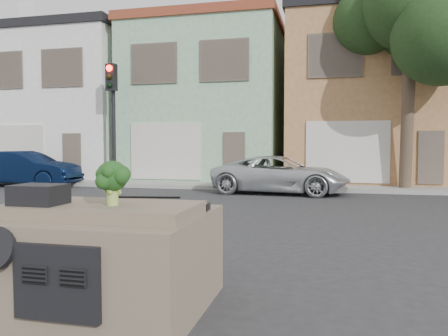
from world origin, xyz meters
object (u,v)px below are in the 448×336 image
(traffic_signal, at_px, (113,125))
(broccoli, at_px, (112,183))
(navy_sedan, at_px, (26,186))
(silver_pickup, at_px, (280,193))

(traffic_signal, xyz_separation_m, broccoli, (6.66, -12.74, -1.20))
(navy_sedan, relative_size, silver_pickup, 0.93)
(navy_sedan, bearing_deg, silver_pickup, -94.73)
(silver_pickup, distance_m, traffic_signal, 7.63)
(navy_sedan, relative_size, broccoli, 9.88)
(navy_sedan, distance_m, silver_pickup, 10.59)
(silver_pickup, relative_size, broccoli, 10.64)
(silver_pickup, xyz_separation_m, traffic_signal, (-7.10, 1.17, 2.55))
(navy_sedan, xyz_separation_m, broccoli, (10.16, -11.81, 1.35))
(navy_sedan, bearing_deg, traffic_signal, -78.46)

